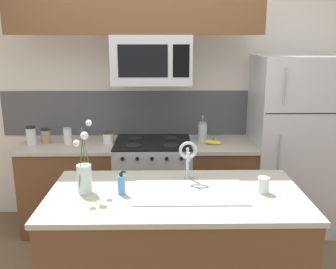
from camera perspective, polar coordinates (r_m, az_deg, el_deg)
The scene contains 20 objects.
rear_partition at distance 4.05m, azimuth 2.00°, elevation 5.51°, with size 5.20×0.10×2.60m, color silver.
splash_band at distance 4.02m, azimuth -2.26°, elevation 3.27°, with size 3.22×0.01×0.48m, color #4C4C51.
back_counter_left at distance 4.02m, azimuth -14.41°, elevation -7.52°, with size 0.95×0.65×0.91m.
back_counter_right at distance 3.95m, azimuth 7.93°, elevation -7.57°, with size 0.66×0.65×0.91m.
stove_range at distance 3.91m, azimuth -2.28°, elevation -7.62°, with size 0.76×0.64×0.93m.
microwave at distance 3.61m, azimuth -2.49°, elevation 11.31°, with size 0.74×0.40×0.45m.
upper_cabinet_band at distance 3.59m, azimuth -5.04°, elevation 19.67°, with size 2.31×0.34×0.60m, color brown.
refrigerator at distance 4.01m, azimuth 18.38°, elevation -1.40°, with size 0.82×0.74×1.77m.
storage_jar_tall at distance 3.92m, azimuth -20.13°, elevation -0.14°, with size 0.09×0.09×0.18m.
storage_jar_medium at distance 3.93m, azimuth -18.12°, elevation -0.21°, with size 0.10×0.10×0.15m.
storage_jar_short at distance 3.84m, azimuth -15.05°, elevation -0.21°, with size 0.08×0.08×0.16m.
storage_jar_squat at distance 3.80m, azimuth -9.08°, elevation -0.47°, with size 0.11×0.11×0.11m.
banana_bunch at distance 3.73m, azimuth 6.91°, elevation -1.16°, with size 0.19×0.11×0.08m.
french_press at distance 3.82m, azimuth 5.28°, elevation 0.43°, with size 0.09×0.09×0.27m.
island_counter at distance 2.79m, azimuth 1.14°, elevation -17.43°, with size 1.74×0.89×0.91m.
kitchen_sink at distance 2.62m, azimuth 3.30°, elevation -10.21°, with size 0.76×0.44×0.16m.
sink_faucet at distance 2.72m, azimuth 3.07°, elevation -3.18°, with size 0.14×0.14×0.31m.
dish_soap_bottle at distance 2.55m, azimuth -7.11°, elevation -7.59°, with size 0.06×0.05×0.16m.
drinking_glass at distance 2.64m, azimuth 14.32°, elevation -7.48°, with size 0.08×0.08×0.11m.
flower_vase at distance 2.60m, azimuth -12.62°, elevation -6.19°, with size 0.10×0.21×0.49m.
Camera 1 is at (0.10, -2.72, 1.93)m, focal length 40.00 mm.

